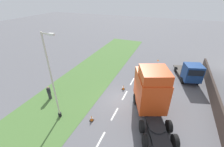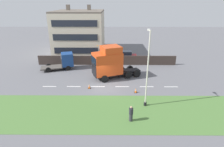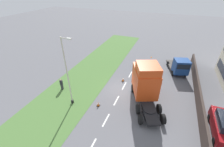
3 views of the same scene
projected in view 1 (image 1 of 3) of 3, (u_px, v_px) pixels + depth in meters
ground_plane at (122, 100)px, 16.40m from camera, size 120.00×120.00×0.00m
grass_verge at (76, 88)px, 18.38m from camera, size 7.00×44.00×0.01m
lane_markings at (120, 104)px, 15.84m from camera, size 0.16×17.80×0.00m
boundary_wall at (220, 117)px, 13.04m from camera, size 0.25×24.00×1.63m
lorry_cab at (151, 91)px, 13.88m from camera, size 4.90×7.26×4.85m
flatbed_truck at (191, 72)px, 19.01m from camera, size 3.40×5.49×2.64m
lamp_post at (53, 83)px, 12.43m from camera, size 1.27×0.31×8.00m
pedestrian at (49, 93)px, 16.26m from camera, size 0.39×0.39×1.57m
traffic_cone_lead at (92, 118)px, 13.67m from camera, size 0.36×0.36×0.58m
traffic_cone_trailing at (123, 87)px, 18.03m from camera, size 0.36×0.36×0.58m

